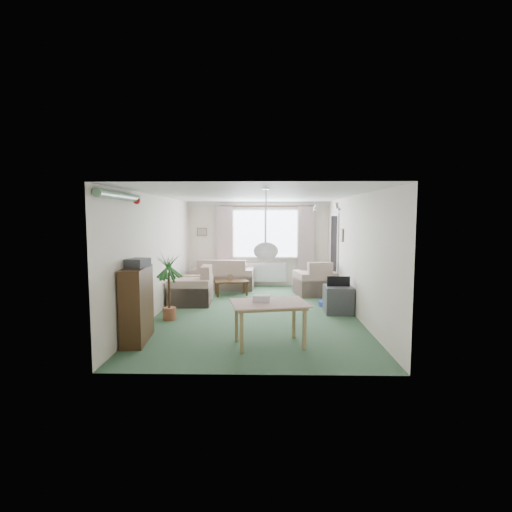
{
  "coord_description": "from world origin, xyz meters",
  "views": [
    {
      "loc": [
        0.18,
        -8.09,
        1.98
      ],
      "look_at": [
        0.0,
        0.3,
        1.15
      ],
      "focal_mm": 28.0,
      "sensor_mm": 36.0,
      "label": 1
    }
  ],
  "objects_px": {
    "pet_bed": "(330,303)",
    "dining_table": "(269,324)",
    "armchair_corner": "(315,278)",
    "coffee_table": "(231,288)",
    "tv_cube": "(338,300)",
    "sofa": "(223,274)",
    "houseplant": "(169,287)",
    "armchair_left": "(191,285)",
    "bookshelf": "(137,304)"
  },
  "relations": [
    {
      "from": "sofa",
      "to": "armchair_left",
      "type": "relative_size",
      "value": 1.7
    },
    {
      "from": "tv_cube",
      "to": "sofa",
      "type": "bearing_deg",
      "value": 135.01
    },
    {
      "from": "coffee_table",
      "to": "tv_cube",
      "type": "bearing_deg",
      "value": -37.57
    },
    {
      "from": "armchair_corner",
      "to": "pet_bed",
      "type": "xyz_separation_m",
      "value": [
        0.17,
        -1.28,
        -0.38
      ]
    },
    {
      "from": "armchair_left",
      "to": "bookshelf",
      "type": "height_order",
      "value": "bookshelf"
    },
    {
      "from": "sofa",
      "to": "pet_bed",
      "type": "xyz_separation_m",
      "value": [
        2.6,
        -2.07,
        -0.36
      ]
    },
    {
      "from": "armchair_left",
      "to": "pet_bed",
      "type": "height_order",
      "value": "armchair_left"
    },
    {
      "from": "coffee_table",
      "to": "dining_table",
      "type": "height_order",
      "value": "dining_table"
    },
    {
      "from": "tv_cube",
      "to": "houseplant",
      "type": "bearing_deg",
      "value": -168.71
    },
    {
      "from": "coffee_table",
      "to": "tv_cube",
      "type": "relative_size",
      "value": 1.36
    },
    {
      "from": "armchair_corner",
      "to": "dining_table",
      "type": "bearing_deg",
      "value": 62.72
    },
    {
      "from": "dining_table",
      "to": "tv_cube",
      "type": "height_order",
      "value": "dining_table"
    },
    {
      "from": "armchair_corner",
      "to": "bookshelf",
      "type": "height_order",
      "value": "bookshelf"
    },
    {
      "from": "armchair_corner",
      "to": "dining_table",
      "type": "distance_m",
      "value": 4.22
    },
    {
      "from": "tv_cube",
      "to": "coffee_table",
      "type": "bearing_deg",
      "value": 143.11
    },
    {
      "from": "armchair_left",
      "to": "bookshelf",
      "type": "distance_m",
      "value": 2.78
    },
    {
      "from": "armchair_corner",
      "to": "tv_cube",
      "type": "bearing_deg",
      "value": 86.19
    },
    {
      "from": "sofa",
      "to": "coffee_table",
      "type": "height_order",
      "value": "sofa"
    },
    {
      "from": "pet_bed",
      "to": "armchair_corner",
      "type": "bearing_deg",
      "value": 97.75
    },
    {
      "from": "pet_bed",
      "to": "dining_table",
      "type": "bearing_deg",
      "value": -116.83
    },
    {
      "from": "sofa",
      "to": "armchair_corner",
      "type": "relative_size",
      "value": 1.71
    },
    {
      "from": "pet_bed",
      "to": "armchair_left",
      "type": "bearing_deg",
      "value": 177.21
    },
    {
      "from": "dining_table",
      "to": "pet_bed",
      "type": "bearing_deg",
      "value": 63.17
    },
    {
      "from": "sofa",
      "to": "tv_cube",
      "type": "xyz_separation_m",
      "value": [
        2.65,
        -2.71,
        -0.14
      ]
    },
    {
      "from": "armchair_corner",
      "to": "dining_table",
      "type": "height_order",
      "value": "armchair_corner"
    },
    {
      "from": "bookshelf",
      "to": "pet_bed",
      "type": "xyz_separation_m",
      "value": [
        3.49,
        2.6,
        -0.54
      ]
    },
    {
      "from": "sofa",
      "to": "houseplant",
      "type": "height_order",
      "value": "houseplant"
    },
    {
      "from": "bookshelf",
      "to": "tv_cube",
      "type": "relative_size",
      "value": 1.95
    },
    {
      "from": "tv_cube",
      "to": "armchair_corner",
      "type": "bearing_deg",
      "value": 97.34
    },
    {
      "from": "bookshelf",
      "to": "pet_bed",
      "type": "bearing_deg",
      "value": 32.33
    },
    {
      "from": "armchair_corner",
      "to": "dining_table",
      "type": "xyz_separation_m",
      "value": [
        -1.22,
        -4.04,
        -0.11
      ]
    },
    {
      "from": "armchair_left",
      "to": "houseplant",
      "type": "xyz_separation_m",
      "value": [
        -0.15,
        -1.42,
        0.2
      ]
    },
    {
      "from": "armchair_left",
      "to": "houseplant",
      "type": "height_order",
      "value": "houseplant"
    },
    {
      "from": "armchair_corner",
      "to": "bookshelf",
      "type": "bearing_deg",
      "value": 39.04
    },
    {
      "from": "armchair_corner",
      "to": "tv_cube",
      "type": "height_order",
      "value": "armchair_corner"
    },
    {
      "from": "armchair_left",
      "to": "bookshelf",
      "type": "xyz_separation_m",
      "value": [
        -0.34,
        -2.75,
        0.16
      ]
    },
    {
      "from": "sofa",
      "to": "pet_bed",
      "type": "distance_m",
      "value": 3.35
    },
    {
      "from": "armchair_left",
      "to": "dining_table",
      "type": "bearing_deg",
      "value": 29.59
    },
    {
      "from": "armchair_corner",
      "to": "tv_cube",
      "type": "xyz_separation_m",
      "value": [
        0.22,
        -1.92,
        -0.16
      ]
    },
    {
      "from": "sofa",
      "to": "pet_bed",
      "type": "relative_size",
      "value": 3.14
    },
    {
      "from": "houseplant",
      "to": "dining_table",
      "type": "xyz_separation_m",
      "value": [
        1.91,
        -1.49,
        -0.31
      ]
    },
    {
      "from": "bookshelf",
      "to": "houseplant",
      "type": "distance_m",
      "value": 1.34
    },
    {
      "from": "tv_cube",
      "to": "bookshelf",
      "type": "bearing_deg",
      "value": -150.37
    },
    {
      "from": "houseplant",
      "to": "pet_bed",
      "type": "distance_m",
      "value": 3.58
    },
    {
      "from": "dining_table",
      "to": "armchair_left",
      "type": "bearing_deg",
      "value": 121.1
    },
    {
      "from": "coffee_table",
      "to": "houseplant",
      "type": "height_order",
      "value": "houseplant"
    },
    {
      "from": "houseplant",
      "to": "tv_cube",
      "type": "bearing_deg",
      "value": 10.61
    },
    {
      "from": "sofa",
      "to": "armchair_corner",
      "type": "xyz_separation_m",
      "value": [
        2.43,
        -0.79,
        0.02
      ]
    },
    {
      "from": "coffee_table",
      "to": "tv_cube",
      "type": "distance_m",
      "value": 2.98
    },
    {
      "from": "houseplant",
      "to": "bookshelf",
      "type": "bearing_deg",
      "value": -98.13
    }
  ]
}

